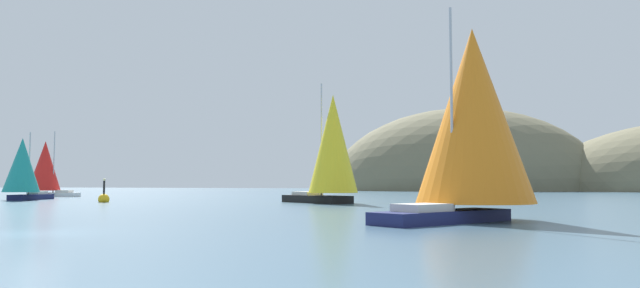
{
  "coord_description": "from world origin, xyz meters",
  "views": [
    {
      "loc": [
        17.59,
        -17.7,
        1.94
      ],
      "look_at": [
        0.0,
        35.34,
        5.69
      ],
      "focal_mm": 32.63,
      "sensor_mm": 36.0,
      "label": 1
    }
  ],
  "objects_px": {
    "sailboat_orange_sail": "(472,118)",
    "sailboat_teal_sail": "(23,168)",
    "channel_buoy": "(104,199)",
    "sailboat_yellow_sail": "(332,148)",
    "sailboat_red_spinnaker": "(46,167)"
  },
  "relations": [
    {
      "from": "sailboat_yellow_sail",
      "to": "sailboat_orange_sail",
      "type": "bearing_deg",
      "value": -56.31
    },
    {
      "from": "sailboat_orange_sail",
      "to": "sailboat_teal_sail",
      "type": "bearing_deg",
      "value": 158.06
    },
    {
      "from": "channel_buoy",
      "to": "sailboat_yellow_sail",
      "type": "bearing_deg",
      "value": 10.15
    },
    {
      "from": "sailboat_yellow_sail",
      "to": "channel_buoy",
      "type": "height_order",
      "value": "sailboat_yellow_sail"
    },
    {
      "from": "sailboat_red_spinnaker",
      "to": "sailboat_yellow_sail",
      "type": "relative_size",
      "value": 0.79
    },
    {
      "from": "sailboat_yellow_sail",
      "to": "sailboat_orange_sail",
      "type": "xyz_separation_m",
      "value": [
        14.33,
        -21.49,
        0.04
      ]
    },
    {
      "from": "sailboat_red_spinnaker",
      "to": "sailboat_orange_sail",
      "type": "relative_size",
      "value": 0.85
    },
    {
      "from": "sailboat_teal_sail",
      "to": "channel_buoy",
      "type": "relative_size",
      "value": 2.93
    },
    {
      "from": "sailboat_teal_sail",
      "to": "channel_buoy",
      "type": "height_order",
      "value": "sailboat_teal_sail"
    },
    {
      "from": "sailboat_yellow_sail",
      "to": "sailboat_orange_sail",
      "type": "relative_size",
      "value": 1.07
    },
    {
      "from": "sailboat_orange_sail",
      "to": "channel_buoy",
      "type": "bearing_deg",
      "value": 154.71
    },
    {
      "from": "sailboat_red_spinnaker",
      "to": "sailboat_yellow_sail",
      "type": "bearing_deg",
      "value": -15.29
    },
    {
      "from": "sailboat_red_spinnaker",
      "to": "channel_buoy",
      "type": "height_order",
      "value": "sailboat_red_spinnaker"
    },
    {
      "from": "sailboat_teal_sail",
      "to": "sailboat_orange_sail",
      "type": "height_order",
      "value": "sailboat_orange_sail"
    },
    {
      "from": "sailboat_red_spinnaker",
      "to": "sailboat_teal_sail",
      "type": "relative_size",
      "value": 1.19
    }
  ]
}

